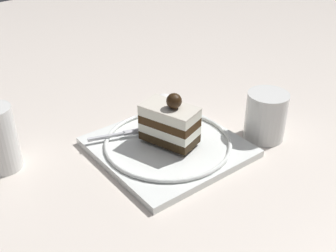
# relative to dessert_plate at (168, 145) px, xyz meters

# --- Properties ---
(ground_plane) EXTENTS (2.40, 2.40, 0.00)m
(ground_plane) POSITION_rel_dessert_plate_xyz_m (0.02, 0.02, -0.01)
(ground_plane) COLOR silver
(dessert_plate) EXTENTS (0.25, 0.25, 0.02)m
(dessert_plate) POSITION_rel_dessert_plate_xyz_m (0.00, 0.00, 0.00)
(dessert_plate) COLOR white
(dessert_plate) RESTS_ON ground_plane
(cake_slice) EXTENTS (0.11, 0.08, 0.09)m
(cake_slice) POSITION_rel_dessert_plate_xyz_m (0.00, 0.00, 0.05)
(cake_slice) COLOR black
(cake_slice) RESTS_ON dessert_plate
(whipped_cream_dollop) EXTENTS (0.04, 0.04, 0.05)m
(whipped_cream_dollop) POSITION_rel_dessert_plate_xyz_m (-0.07, 0.05, 0.03)
(whipped_cream_dollop) COLOR white
(whipped_cream_dollop) RESTS_ON dessert_plate
(fork) EXTENTS (0.05, 0.10, 0.00)m
(fork) POSITION_rel_dessert_plate_xyz_m (-0.07, -0.05, 0.01)
(fork) COLOR silver
(fork) RESTS_ON dessert_plate
(drink_glass_near) EXTENTS (0.07, 0.07, 0.09)m
(drink_glass_near) POSITION_rel_dessert_plate_xyz_m (0.09, 0.16, 0.03)
(drink_glass_near) COLOR white
(drink_glass_near) RESTS_ON ground_plane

